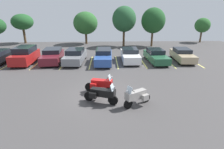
{
  "coord_description": "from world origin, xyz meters",
  "views": [
    {
      "loc": [
        0.35,
        -11.56,
        5.74
      ],
      "look_at": [
        0.82,
        1.41,
        1.01
      ],
      "focal_mm": 29.14,
      "sensor_mm": 36.0,
      "label": 1
    }
  ],
  "objects": [
    {
      "name": "car_green",
      "position": [
        6.06,
        8.28,
        0.69
      ],
      "size": [
        2.01,
        4.77,
        1.42
      ],
      "color": "#235638",
      "rests_on": "ground"
    },
    {
      "name": "motorcycle_third",
      "position": [
        2.23,
        -1.57,
        0.66
      ],
      "size": [
        1.83,
        1.3,
        1.43
      ],
      "color": "black",
      "rests_on": "ground"
    },
    {
      "name": "car_tan",
      "position": [
        9.24,
        8.63,
        0.7
      ],
      "size": [
        2.01,
        4.59,
        1.4
      ],
      "color": "tan",
      "rests_on": "ground"
    },
    {
      "name": "tree_center_right",
      "position": [
        17.39,
        20.65,
        2.97
      ],
      "size": [
        2.59,
        2.59,
        4.24
      ],
      "color": "#4C3823",
      "rests_on": "ground"
    },
    {
      "name": "car_maroon",
      "position": [
        -5.63,
        8.59,
        0.73
      ],
      "size": [
        2.31,
        4.76,
        1.49
      ],
      "color": "maroon",
      "rests_on": "ground"
    },
    {
      "name": "tree_far_left",
      "position": [
        3.27,
        17.46,
        4.19
      ],
      "size": [
        3.65,
        3.65,
        6.14
      ],
      "color": "#4C3823",
      "rests_on": "ground"
    },
    {
      "name": "tree_far_right",
      "position": [
        -13.68,
        20.89,
        3.58
      ],
      "size": [
        3.58,
        3.58,
        4.92
      ],
      "color": "#4C3823",
      "rests_on": "ground"
    },
    {
      "name": "parking_stripes",
      "position": [
        -1.33,
        8.3,
        0.0
      ],
      "size": [
        23.73,
        5.15,
        0.01
      ],
      "color": "#EAE066",
      "rests_on": "ground"
    },
    {
      "name": "ground",
      "position": [
        0.0,
        0.0,
        -0.05
      ],
      "size": [
        44.0,
        44.0,
        0.1
      ],
      "primitive_type": "cube",
      "color": "#423F3F"
    },
    {
      "name": "motorcycle_touring",
      "position": [
        0.0,
        0.38,
        0.68
      ],
      "size": [
        2.2,
        1.12,
        1.42
      ],
      "color": "black",
      "rests_on": "ground"
    },
    {
      "name": "tree_center",
      "position": [
        -2.93,
        19.98,
        3.44
      ],
      "size": [
        4.03,
        4.03,
        5.29
      ],
      "color": "#4C3823",
      "rests_on": "ground"
    },
    {
      "name": "motorcycle_second",
      "position": [
        0.09,
        -1.14,
        0.66
      ],
      "size": [
        2.21,
        1.21,
        1.39
      ],
      "color": "black",
      "rests_on": "ground"
    },
    {
      "name": "car_white",
      "position": [
        3.15,
        8.67,
        0.71
      ],
      "size": [
        1.9,
        4.66,
        1.44
      ],
      "color": "white",
      "rests_on": "ground"
    },
    {
      "name": "tree_rear",
      "position": [
        7.78,
        17.33,
        3.98
      ],
      "size": [
        3.65,
        3.65,
        5.92
      ],
      "color": "#4C3823",
      "rests_on": "ground"
    },
    {
      "name": "car_grey",
      "position": [
        -3.04,
        8.4,
        0.74
      ],
      "size": [
        2.15,
        4.88,
        1.51
      ],
      "color": "slate",
      "rests_on": "ground"
    },
    {
      "name": "car_blue",
      "position": [
        0.13,
        8.11,
        0.74
      ],
      "size": [
        1.9,
        4.93,
        1.51
      ],
      "color": "#2D519E",
      "rests_on": "ground"
    },
    {
      "name": "car_red",
      "position": [
        -8.52,
        8.27,
        0.89
      ],
      "size": [
        1.95,
        4.28,
        1.83
      ],
      "color": "maroon",
      "rests_on": "ground"
    }
  ]
}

